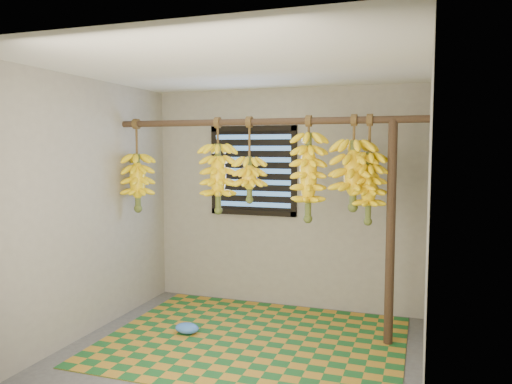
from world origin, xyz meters
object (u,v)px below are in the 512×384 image
at_px(banana_bunch_c, 249,179).
at_px(banana_bunch_d, 308,177).
at_px(banana_bunch_e, 353,175).
at_px(banana_bunch_b, 218,178).
at_px(banana_bunch_a, 138,182).
at_px(woven_mat, 254,340).
at_px(support_post, 391,234).
at_px(banana_bunch_f, 369,188).
at_px(plastic_bag, 187,328).

distance_m(banana_bunch_c, banana_bunch_d, 0.58).
bearing_deg(banana_bunch_e, banana_bunch_b, 180.00).
bearing_deg(banana_bunch_a, woven_mat, -12.73).
bearing_deg(support_post, banana_bunch_b, 180.00).
bearing_deg(banana_bunch_c, banana_bunch_e, -0.00).
relative_size(woven_mat, banana_bunch_b, 2.86).
bearing_deg(banana_bunch_e, support_post, 0.00).
height_order(support_post, banana_bunch_e, banana_bunch_e).
height_order(banana_bunch_c, banana_bunch_f, same).
bearing_deg(banana_bunch_d, banana_bunch_f, 0.00).
bearing_deg(woven_mat, banana_bunch_e, 20.55).
bearing_deg(banana_bunch_e, banana_bunch_d, 180.00).
height_order(banana_bunch_a, banana_bunch_b, same).
relative_size(banana_bunch_b, banana_bunch_d, 0.96).
distance_m(woven_mat, plastic_bag, 0.65).
distance_m(banana_bunch_d, banana_bunch_e, 0.41).
height_order(support_post, banana_bunch_a, banana_bunch_a).
xyz_separation_m(banana_bunch_a, banana_bunch_c, (1.23, 0.00, 0.06)).
xyz_separation_m(banana_bunch_e, banana_bunch_f, (0.14, 0.00, -0.11)).
bearing_deg(banana_bunch_a, banana_bunch_e, -0.00).
bearing_deg(plastic_bag, banana_bunch_e, 13.91).
distance_m(banana_bunch_a, banana_bunch_d, 1.81).
bearing_deg(support_post, plastic_bag, -168.57).
bearing_deg(banana_bunch_d, banana_bunch_e, -0.00).
bearing_deg(banana_bunch_c, woven_mat, -64.27).
relative_size(support_post, banana_bunch_a, 2.11).
xyz_separation_m(woven_mat, plastic_bag, (-0.65, -0.05, 0.05)).
relative_size(support_post, banana_bunch_c, 2.46).
distance_m(plastic_bag, banana_bunch_a, 1.57).
height_order(banana_bunch_a, banana_bunch_e, same).
relative_size(banana_bunch_c, banana_bunch_e, 0.96).
distance_m(banana_bunch_c, banana_bunch_e, 0.99).
bearing_deg(banana_bunch_c, banana_bunch_a, 180.00).
xyz_separation_m(banana_bunch_b, banana_bunch_c, (0.33, 0.00, -0.00)).
xyz_separation_m(support_post, banana_bunch_d, (-0.74, 0.00, 0.49)).
bearing_deg(banana_bunch_e, plastic_bag, -166.09).
relative_size(woven_mat, banana_bunch_d, 2.74).
bearing_deg(banana_bunch_b, banana_bunch_d, 0.00).
distance_m(banana_bunch_b, banana_bunch_c, 0.33).
distance_m(support_post, banana_bunch_a, 2.58).
bearing_deg(banana_bunch_b, banana_bunch_f, 0.00).
relative_size(banana_bunch_c, banana_bunch_d, 0.84).
distance_m(banana_bunch_b, banana_bunch_e, 1.31).
relative_size(support_post, banana_bunch_b, 2.15).
bearing_deg(support_post, woven_mat, -165.01).
height_order(banana_bunch_a, banana_bunch_c, same).
distance_m(banana_bunch_b, banana_bunch_f, 1.45).
height_order(support_post, plastic_bag, support_post).
relative_size(banana_bunch_d, banana_bunch_e, 1.14).
relative_size(banana_bunch_b, banana_bunch_f, 0.96).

